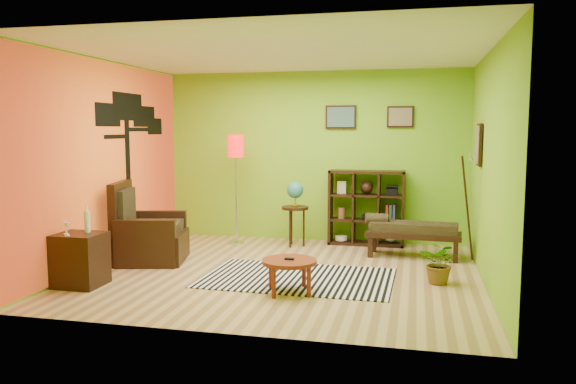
% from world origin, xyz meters
% --- Properties ---
extents(ground, '(5.00, 5.00, 0.00)m').
position_xyz_m(ground, '(0.00, 0.00, 0.00)').
color(ground, tan).
rests_on(ground, ground).
extents(room_shell, '(5.04, 4.54, 2.82)m').
position_xyz_m(room_shell, '(-0.09, 0.01, 1.80)').
color(room_shell, '#7BBD20').
rests_on(room_shell, ground).
extents(zebra_rug, '(2.38, 1.54, 0.01)m').
position_xyz_m(zebra_rug, '(0.25, -0.23, 0.01)').
color(zebra_rug, silver).
rests_on(zebra_rug, ground).
extents(coffee_table, '(0.62, 0.62, 0.40)m').
position_xyz_m(coffee_table, '(0.29, -0.85, 0.33)').
color(coffee_table, maroon).
rests_on(coffee_table, ground).
extents(armchair, '(1.11, 1.11, 1.13)m').
position_xyz_m(armchair, '(-2.02, 0.20, 0.34)').
color(armchair, black).
rests_on(armchair, ground).
extents(side_cabinet, '(0.53, 0.49, 0.95)m').
position_xyz_m(side_cabinet, '(-2.20, -1.13, 0.32)').
color(side_cabinet, black).
rests_on(side_cabinet, ground).
extents(floor_lamp, '(0.27, 0.27, 1.77)m').
position_xyz_m(floor_lamp, '(-1.16, 1.65, 1.43)').
color(floor_lamp, silver).
rests_on(floor_lamp, ground).
extents(globe_table, '(0.42, 0.42, 1.03)m').
position_xyz_m(globe_table, '(-0.19, 1.67, 0.78)').
color(globe_table, black).
rests_on(globe_table, ground).
extents(cube_shelf, '(1.20, 0.35, 1.20)m').
position_xyz_m(cube_shelf, '(0.91, 2.03, 0.60)').
color(cube_shelf, black).
rests_on(cube_shelf, ground).
extents(bench, '(1.38, 0.57, 0.62)m').
position_xyz_m(bench, '(1.61, 1.28, 0.40)').
color(bench, black).
rests_on(bench, ground).
extents(potted_plant, '(0.63, 0.66, 0.40)m').
position_xyz_m(potted_plant, '(1.98, -0.09, 0.20)').
color(potted_plant, '#26661E').
rests_on(potted_plant, ground).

